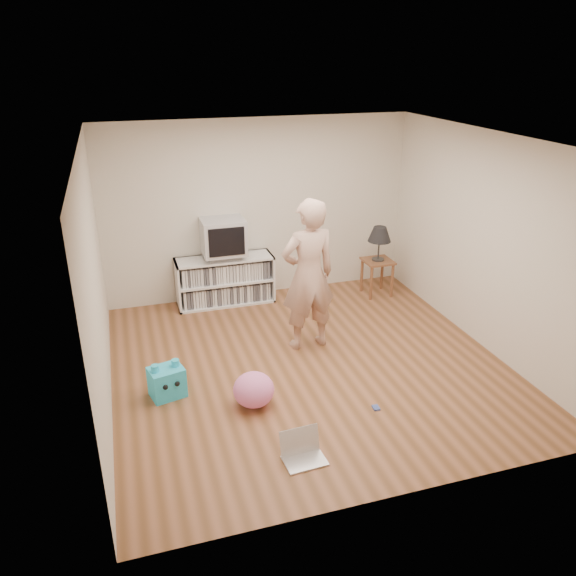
# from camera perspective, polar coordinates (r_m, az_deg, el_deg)

# --- Properties ---
(ground) EXTENTS (4.50, 4.50, 0.00)m
(ground) POSITION_cam_1_polar(r_m,az_deg,el_deg) (6.74, 2.05, -7.68)
(ground) COLOR brown
(ground) RESTS_ON ground
(walls) EXTENTS (4.52, 4.52, 2.60)m
(walls) POSITION_cam_1_polar(r_m,az_deg,el_deg) (6.17, 2.22, 2.73)
(walls) COLOR beige
(walls) RESTS_ON ground
(ceiling) EXTENTS (4.50, 4.50, 0.01)m
(ceiling) POSITION_cam_1_polar(r_m,az_deg,el_deg) (5.85, 2.42, 14.76)
(ceiling) COLOR white
(ceiling) RESTS_ON walls
(media_unit) EXTENTS (1.40, 0.45, 0.70)m
(media_unit) POSITION_cam_1_polar(r_m,az_deg,el_deg) (8.22, -6.43, 0.82)
(media_unit) COLOR white
(media_unit) RESTS_ON ground
(dvd_deck) EXTENTS (0.45, 0.35, 0.07)m
(dvd_deck) POSITION_cam_1_polar(r_m,az_deg,el_deg) (8.07, -6.53, 3.31)
(dvd_deck) COLOR gray
(dvd_deck) RESTS_ON media_unit
(crt_tv) EXTENTS (0.60, 0.53, 0.50)m
(crt_tv) POSITION_cam_1_polar(r_m,az_deg,el_deg) (7.97, -6.61, 5.23)
(crt_tv) COLOR #B1B1B7
(crt_tv) RESTS_ON dvd_deck
(side_table) EXTENTS (0.42, 0.42, 0.55)m
(side_table) POSITION_cam_1_polar(r_m,az_deg,el_deg) (8.52, 9.06, 1.98)
(side_table) COLOR brown
(side_table) RESTS_ON ground
(table_lamp) EXTENTS (0.34, 0.34, 0.52)m
(table_lamp) POSITION_cam_1_polar(r_m,az_deg,el_deg) (8.35, 9.29, 5.34)
(table_lamp) COLOR #333333
(table_lamp) RESTS_ON side_table
(person) EXTENTS (0.73, 0.51, 1.90)m
(person) POSITION_cam_1_polar(r_m,az_deg,el_deg) (6.73, 2.07, 1.28)
(person) COLOR tan
(person) RESTS_ON ground
(laptop) EXTENTS (0.39, 0.32, 0.26)m
(laptop) POSITION_cam_1_polar(r_m,az_deg,el_deg) (5.33, 1.44, -16.20)
(laptop) COLOR silver
(laptop) RESTS_ON ground
(playing_cards) EXTENTS (0.07, 0.09, 0.02)m
(playing_cards) POSITION_cam_1_polar(r_m,az_deg,el_deg) (6.04, 8.93, -11.92)
(playing_cards) COLOR #3F56AA
(playing_cards) RESTS_ON ground
(plush_blue) EXTENTS (0.41, 0.36, 0.41)m
(plush_blue) POSITION_cam_1_polar(r_m,az_deg,el_deg) (6.21, -12.20, -9.28)
(plush_blue) COLOR #27C2F0
(plush_blue) RESTS_ON ground
(plush_pink) EXTENTS (0.49, 0.49, 0.37)m
(plush_pink) POSITION_cam_1_polar(r_m,az_deg,el_deg) (5.94, -3.51, -10.28)
(plush_pink) COLOR pink
(plush_pink) RESTS_ON ground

